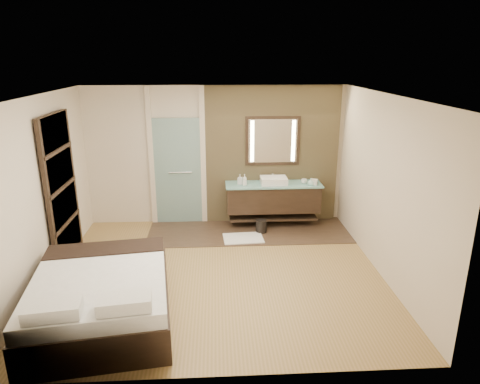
{
  "coord_description": "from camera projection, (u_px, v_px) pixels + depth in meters",
  "views": [
    {
      "loc": [
        0.0,
        -5.94,
        3.21
      ],
      "look_at": [
        0.38,
        0.6,
        1.12
      ],
      "focal_mm": 32.0,
      "sensor_mm": 36.0,
      "label": 1
    }
  ],
  "objects": [
    {
      "name": "shoji_partition",
      "position": [
        62.0,
        190.0,
        6.7
      ],
      "size": [
        0.06,
        1.2,
        2.4
      ],
      "color": "black",
      "rests_on": "floor"
    },
    {
      "name": "soap_bottle_c",
      "position": [
        311.0,
        182.0,
        8.12
      ],
      "size": [
        0.11,
        0.11,
        0.14
      ],
      "primitive_type": "imported",
      "rotation": [
        0.0,
        0.0,
        0.0
      ],
      "color": "silver",
      "rests_on": "vanity"
    },
    {
      "name": "bed",
      "position": [
        102.0,
        298.0,
        5.35
      ],
      "size": [
        1.91,
        2.26,
        0.79
      ],
      "rotation": [
        0.0,
        0.0,
        0.14
      ],
      "color": "black",
      "rests_on": "floor"
    },
    {
      "name": "waste_bin",
      "position": [
        261.0,
        226.0,
        8.11
      ],
      "size": [
        0.22,
        0.22,
        0.25
      ],
      "primitive_type": "cylinder",
      "rotation": [
        0.0,
        0.0,
        0.11
      ],
      "color": "black",
      "rests_on": "floor"
    },
    {
      "name": "bath_mat",
      "position": [
        243.0,
        238.0,
        7.85
      ],
      "size": [
        0.75,
        0.55,
        0.02
      ],
      "primitive_type": "cube",
      "rotation": [
        0.0,
        0.0,
        0.07
      ],
      "color": "white",
      "rests_on": "floor"
    },
    {
      "name": "soap_bottle_b",
      "position": [
        240.0,
        179.0,
        8.18
      ],
      "size": [
        0.1,
        0.1,
        0.19
      ],
      "primitive_type": "imported",
      "rotation": [
        0.0,
        0.0,
        -0.22
      ],
      "color": "#B2B2B2",
      "rests_on": "vanity"
    },
    {
      "name": "stone_wall",
      "position": [
        272.0,
        156.0,
        8.38
      ],
      "size": [
        2.6,
        0.08,
        2.7
      ],
      "primitive_type": "cube",
      "color": "#9E875A",
      "rests_on": "floor"
    },
    {
      "name": "frosted_door",
      "position": [
        178.0,
        167.0,
        8.34
      ],
      "size": [
        1.1,
        0.12,
        2.7
      ],
      "color": "silver",
      "rests_on": "floor"
    },
    {
      "name": "soap_bottle_a",
      "position": [
        245.0,
        180.0,
        8.09
      ],
      "size": [
        0.08,
        0.08,
        0.21
      ],
      "primitive_type": "imported",
      "rotation": [
        0.0,
        0.0,
        0.02
      ],
      "color": "white",
      "rests_on": "vanity"
    },
    {
      "name": "cup",
      "position": [
        304.0,
        181.0,
        8.25
      ],
      "size": [
        0.12,
        0.12,
        0.09
      ],
      "primitive_type": "imported",
      "rotation": [
        0.0,
        0.0,
        0.07
      ],
      "color": "white",
      "rests_on": "vanity"
    },
    {
      "name": "vanity",
      "position": [
        273.0,
        197.0,
        8.34
      ],
      "size": [
        1.85,
        0.55,
        0.88
      ],
      "color": "black",
      "rests_on": "stone_wall"
    },
    {
      "name": "tissue_box",
      "position": [
        314.0,
        182.0,
        8.17
      ],
      "size": [
        0.16,
        0.16,
        0.1
      ],
      "primitive_type": "cube",
      "rotation": [
        0.0,
        0.0,
        -0.37
      ],
      "color": "silver",
      "rests_on": "vanity"
    },
    {
      "name": "mirror_unit",
      "position": [
        273.0,
        141.0,
        8.24
      ],
      "size": [
        1.06,
        0.04,
        0.96
      ],
      "color": "black",
      "rests_on": "stone_wall"
    },
    {
      "name": "floor",
      "position": [
        218.0,
        273.0,
        6.63
      ],
      "size": [
        5.0,
        5.0,
        0.0
      ],
      "primitive_type": "plane",
      "color": "olive",
      "rests_on": "ground"
    },
    {
      "name": "tile_strip",
      "position": [
        249.0,
        232.0,
        8.18
      ],
      "size": [
        3.8,
        1.3,
        0.01
      ],
      "primitive_type": "cube",
      "color": "#37281E",
      "rests_on": "floor"
    }
  ]
}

